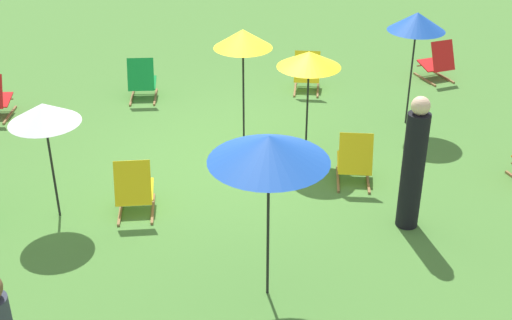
# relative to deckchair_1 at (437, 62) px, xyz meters

# --- Properties ---
(ground_plane) EXTENTS (40.00, 40.00, 0.00)m
(ground_plane) POSITION_rel_deckchair_1_xyz_m (4.38, 2.41, -0.37)
(ground_plane) COLOR #477A33
(deckchair_1) EXTENTS (0.61, 0.84, 0.83)m
(deckchair_1) POSITION_rel_deckchair_1_xyz_m (0.00, 0.00, 0.00)
(deckchair_1) COLOR olive
(deckchair_1) RESTS_ON ground
(deckchair_2) EXTENTS (0.66, 0.86, 0.83)m
(deckchair_2) POSITION_rel_deckchair_1_xyz_m (2.93, 3.65, 0.00)
(deckchair_2) COLOR olive
(deckchair_2) RESTS_ON ground
(deckchair_4) EXTENTS (0.57, 0.81, 0.83)m
(deckchair_4) POSITION_rel_deckchair_1_xyz_m (5.82, -0.10, 0.00)
(deckchair_4) COLOR olive
(deckchair_4) RESTS_ON ground
(deckchair_7) EXTENTS (0.67, 0.86, 0.83)m
(deckchair_7) POSITION_rel_deckchair_1_xyz_m (2.71, 0.09, 0.00)
(deckchair_7) COLOR olive
(deckchair_7) RESTS_ON ground
(deckchair_10) EXTENTS (0.55, 0.80, 0.83)m
(deckchair_10) POSITION_rel_deckchair_1_xyz_m (6.10, 3.88, 0.00)
(deckchair_10) COLOR olive
(deckchair_10) RESTS_ON ground
(umbrella_0) EXTENTS (0.97, 0.97, 1.71)m
(umbrella_0) POSITION_rel_deckchair_1_xyz_m (3.39, 2.64, 1.22)
(umbrella_0) COLOR black
(umbrella_0) RESTS_ON ground
(umbrella_1) EXTENTS (1.28, 1.28, 2.00)m
(umbrella_1) POSITION_rel_deckchair_1_xyz_m (4.69, 5.89, 1.49)
(umbrella_1) COLOR black
(umbrella_1) RESTS_ON ground
(umbrella_2) EXTENTS (0.90, 0.90, 1.94)m
(umbrella_2) POSITION_rel_deckchair_1_xyz_m (4.29, 2.12, 1.42)
(umbrella_2) COLOR black
(umbrella_2) RESTS_ON ground
(umbrella_3) EXTENTS (0.91, 0.91, 1.65)m
(umbrella_3) POSITION_rel_deckchair_1_xyz_m (7.13, 3.75, 1.14)
(umbrella_3) COLOR black
(umbrella_3) RESTS_ON ground
(umbrella_4) EXTENTS (0.94, 0.94, 1.96)m
(umbrella_4) POSITION_rel_deckchair_1_xyz_m (1.37, 1.83, 1.44)
(umbrella_4) COLOR black
(umbrella_4) RESTS_ON ground
(person_1) EXTENTS (0.33, 0.33, 1.84)m
(person_1) POSITION_rel_deckchair_1_xyz_m (2.58, 4.85, 0.52)
(person_1) COLOR black
(person_1) RESTS_ON ground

